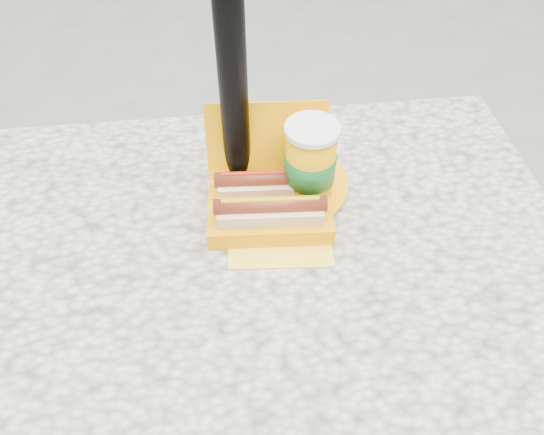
{
  "coord_description": "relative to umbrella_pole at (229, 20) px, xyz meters",
  "views": [
    {
      "loc": [
        -0.02,
        -0.61,
        1.5
      ],
      "look_at": [
        0.05,
        0.02,
        0.8
      ],
      "focal_mm": 35.0,
      "sensor_mm": 36.0,
      "label": 1
    }
  ],
  "objects": [
    {
      "name": "picnic_table",
      "position": [
        0.0,
        -0.16,
        -0.46
      ],
      "size": [
        1.2,
        0.8,
        0.75
      ],
      "color": "beige",
      "rests_on": "ground"
    },
    {
      "name": "soda_cup",
      "position": [
        0.13,
        -0.06,
        -0.26
      ],
      "size": [
        0.1,
        0.1,
        0.18
      ],
      "rotation": [
        0.0,
        0.0,
        -0.22
      ],
      "color": "#E69500",
      "rests_on": "picnic_table"
    },
    {
      "name": "hotdog_box",
      "position": [
        0.05,
        -0.09,
        -0.31
      ],
      "size": [
        0.24,
        0.21,
        0.18
      ],
      "rotation": [
        0.0,
        0.0,
        -0.07
      ],
      "color": "#FFA100",
      "rests_on": "picnic_table"
    },
    {
      "name": "ground",
      "position": [
        0.0,
        -0.16,
        -1.1
      ],
      "size": [
        60.0,
        60.0,
        0.0
      ],
      "primitive_type": "plane",
      "color": "slate"
    },
    {
      "name": "fries_plate",
      "position": [
        0.09,
        -0.03,
        -0.34
      ],
      "size": [
        0.25,
        0.33,
        0.05
      ],
      "rotation": [
        0.0,
        0.0,
        0.02
      ],
      "color": "yellow",
      "rests_on": "picnic_table"
    },
    {
      "name": "umbrella_pole",
      "position": [
        0.0,
        0.0,
        0.0
      ],
      "size": [
        0.05,
        0.05,
        2.2
      ],
      "primitive_type": "cylinder",
      "color": "black",
      "rests_on": "ground"
    }
  ]
}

